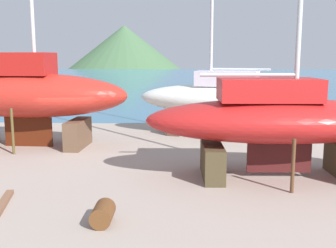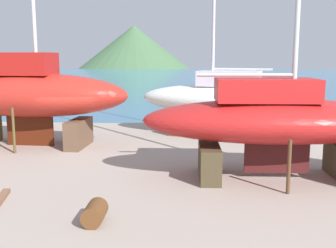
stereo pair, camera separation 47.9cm
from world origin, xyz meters
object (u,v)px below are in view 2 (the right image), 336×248
at_px(sailboat_far_slipway, 221,99).
at_px(barrel_rust_near, 95,213).
at_px(sailboat_small_center, 27,94).
at_px(sailboat_large_starboard, 277,120).
at_px(worker, 35,111).

xyz_separation_m(sailboat_far_slipway, barrel_rust_near, (-3.90, -12.17, -1.76)).
relative_size(sailboat_small_center, sailboat_far_slipway, 1.14).
relative_size(sailboat_far_slipway, barrel_rust_near, 17.23).
bearing_deg(sailboat_large_starboard, sailboat_far_slipway, 98.99).
relative_size(sailboat_small_center, sailboat_large_starboard, 1.04).
bearing_deg(sailboat_far_slipway, sailboat_large_starboard, 117.31).
bearing_deg(worker, barrel_rust_near, -165.90).
height_order(sailboat_far_slipway, worker, sailboat_far_slipway).
distance_m(worker, barrel_rust_near, 16.89).
xyz_separation_m(sailboat_small_center, worker, (-2.20, 6.06, -1.70)).
xyz_separation_m(sailboat_far_slipway, sailboat_large_starboard, (1.51, -7.79, 0.06)).
height_order(sailboat_far_slipway, sailboat_large_starboard, sailboat_large_starboard).
bearing_deg(barrel_rust_near, sailboat_large_starboard, 38.95).
bearing_deg(sailboat_small_center, sailboat_large_starboard, -20.53).
distance_m(sailboat_small_center, worker, 6.67).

